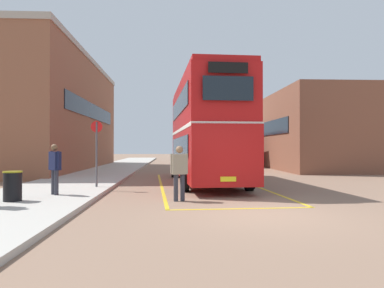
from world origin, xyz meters
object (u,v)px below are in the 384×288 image
object	(u,v)px
single_deck_bus	(226,148)
litter_bin	(13,186)
bus_stop_sign	(97,147)
pedestrian_boarding	(179,169)
double_decker_bus	(205,129)
pedestrian_waiting_near	(55,166)

from	to	relation	value
single_deck_bus	litter_bin	bearing A→B (deg)	-112.14
litter_bin	bus_stop_sign	bearing A→B (deg)	66.81
single_deck_bus	litter_bin	world-z (taller)	single_deck_bus
pedestrian_boarding	bus_stop_sign	size ratio (longest dim) A/B	0.67
double_decker_bus	litter_bin	distance (m)	9.16
double_decker_bus	pedestrian_boarding	distance (m)	6.22
pedestrian_boarding	bus_stop_sign	xyz separation A→B (m)	(-3.15, 3.03, 0.69)
litter_bin	bus_stop_sign	distance (m)	4.21
pedestrian_waiting_near	bus_stop_sign	distance (m)	2.58
pedestrian_waiting_near	litter_bin	bearing A→B (deg)	-118.59
single_deck_bus	litter_bin	size ratio (longest dim) A/B	11.32
litter_bin	single_deck_bus	bearing A→B (deg)	67.86
single_deck_bus	pedestrian_boarding	world-z (taller)	single_deck_bus
pedestrian_waiting_near	bus_stop_sign	xyz separation A→B (m)	(0.85, 2.36, 0.60)
litter_bin	pedestrian_waiting_near	bearing A→B (deg)	61.41
single_deck_bus	litter_bin	xyz separation A→B (m)	(-9.51, -23.37, -1.07)
single_deck_bus	pedestrian_waiting_near	xyz separation A→B (m)	(-8.76, -21.99, -0.56)
single_deck_bus	bus_stop_sign	distance (m)	21.16
litter_bin	pedestrian_boarding	bearing A→B (deg)	8.48
bus_stop_sign	single_deck_bus	bearing A→B (deg)	68.06
double_decker_bus	pedestrian_waiting_near	world-z (taller)	double_decker_bus
double_decker_bus	pedestrian_waiting_near	size ratio (longest dim) A/B	6.65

